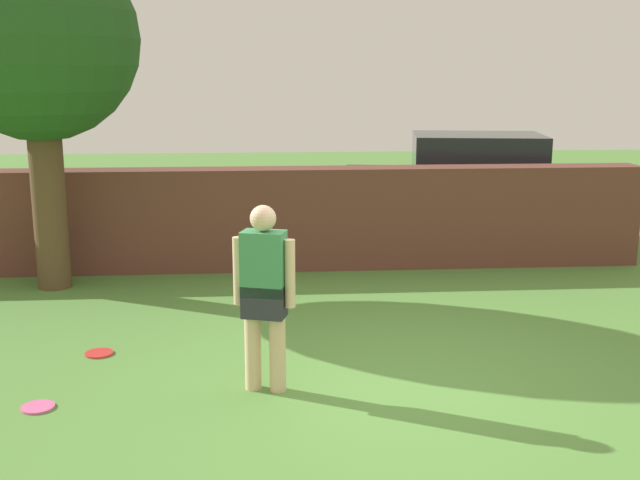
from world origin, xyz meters
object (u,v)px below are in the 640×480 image
object	(u,v)px
car	(476,188)
frisbee_pink	(38,407)
tree	(37,43)
frisbee_red	(99,353)
person	(264,290)

from	to	relation	value
car	frisbee_pink	size ratio (longest dim) A/B	16.32
tree	frisbee_pink	xyz separation A→B (m)	(0.79, -3.71, -3.01)
frisbee_pink	tree	bearing A→B (deg)	102.07
frisbee_pink	frisbee_red	distance (m)	1.25
person	frisbee_red	xyz separation A→B (m)	(-1.61, 0.98, -0.89)
tree	frisbee_red	distance (m)	4.05
person	car	world-z (taller)	car
car	frisbee_pink	xyz separation A→B (m)	(-5.27, -6.02, -0.85)
tree	frisbee_pink	world-z (taller)	tree
tree	car	bearing A→B (deg)	20.82
frisbee_red	person	bearing A→B (deg)	-31.19
tree	frisbee_red	world-z (taller)	tree
person	frisbee_red	bearing A→B (deg)	-14.67
frisbee_pink	frisbee_red	xyz separation A→B (m)	(0.25, 1.22, 0.00)
tree	frisbee_pink	bearing A→B (deg)	-77.93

